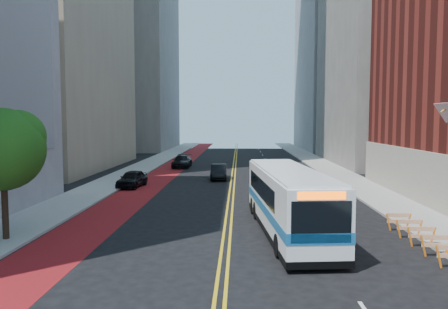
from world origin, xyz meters
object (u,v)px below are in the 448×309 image
(car_a, at_px, (132,179))
(car_b, at_px, (219,172))
(street_tree, at_px, (4,146))
(car_c, at_px, (182,161))
(transit_bus, at_px, (288,200))

(car_a, xyz_separation_m, car_b, (7.80, 5.68, -0.01))
(car_a, bearing_deg, street_tree, -89.70)
(car_b, height_order, car_c, car_c)
(street_tree, distance_m, car_c, 35.73)
(street_tree, xyz_separation_m, car_b, (9.74, 23.98, -4.13))
(transit_bus, relative_size, car_c, 2.38)
(street_tree, bearing_deg, car_c, 82.90)
(car_c, bearing_deg, car_b, -64.32)
(street_tree, bearing_deg, car_b, 67.89)
(car_c, bearing_deg, transit_bus, -72.64)
(street_tree, xyz_separation_m, car_c, (4.39, 35.22, -4.11))
(car_c, bearing_deg, street_tree, -96.91)
(street_tree, xyz_separation_m, car_a, (1.94, 18.30, -4.13))
(transit_bus, bearing_deg, car_c, 101.87)
(transit_bus, bearing_deg, car_b, 97.23)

